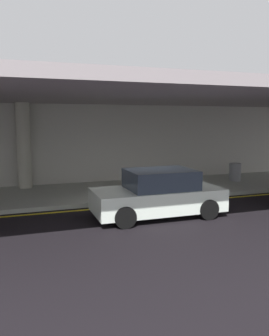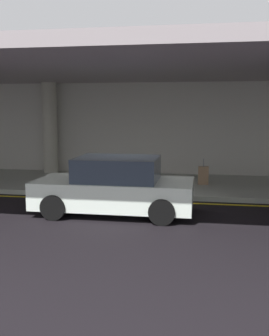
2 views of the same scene
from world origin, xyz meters
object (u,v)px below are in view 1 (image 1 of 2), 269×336
(support_column_center, at_px, (24,146))
(suitcase_upright_secondary, at_px, (172,179))
(suitcase_upright_primary, at_px, (136,185))
(trash_bin_steel, at_px, (235,172))
(car_white, at_px, (158,194))

(support_column_center, xyz_separation_m, suitcase_upright_secondary, (6.22, -1.71, -1.51))
(support_column_center, distance_m, suitcase_upright_secondary, 6.62)
(suitcase_upright_primary, xyz_separation_m, suitcase_upright_secondary, (2.02, 0.90, 0.00))
(support_column_center, relative_size, trash_bin_steel, 4.29)
(trash_bin_steel, bearing_deg, support_column_center, 171.36)
(trash_bin_steel, bearing_deg, suitcase_upright_secondary, -176.05)
(suitcase_upright_secondary, distance_m, trash_bin_steel, 3.48)
(support_column_center, bearing_deg, car_white, -54.69)
(suitcase_upright_secondary, xyz_separation_m, trash_bin_steel, (3.47, 0.24, 0.11))
(suitcase_upright_secondary, bearing_deg, trash_bin_steel, -3.35)
(support_column_center, xyz_separation_m, suitcase_upright_primary, (4.19, -2.61, -1.51))
(trash_bin_steel, bearing_deg, car_white, -144.82)
(support_column_center, bearing_deg, trash_bin_steel, -8.64)
(car_white, bearing_deg, suitcase_upright_secondary, 59.45)
(car_white, distance_m, suitcase_upright_secondary, 4.47)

